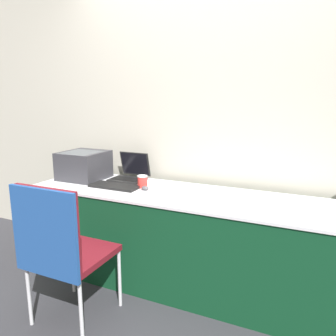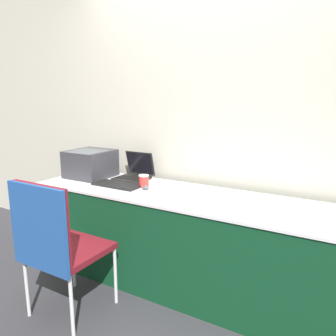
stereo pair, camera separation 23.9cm
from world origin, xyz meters
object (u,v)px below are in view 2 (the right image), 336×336
(laptop_left, at_px, (135,173))
(coffee_cup, at_px, (144,181))
(external_keyboard, at_px, (117,185))
(mouse, at_px, (145,188))
(chair, at_px, (54,238))
(printer, at_px, (90,163))

(laptop_left, height_order, coffee_cup, laptop_left)
(external_keyboard, bearing_deg, laptop_left, 94.46)
(external_keyboard, bearing_deg, coffee_cup, 24.21)
(laptop_left, bearing_deg, coffee_cup, -39.41)
(laptop_left, distance_m, mouse, 0.38)
(laptop_left, height_order, chair, laptop_left)
(chair, bearing_deg, printer, 119.32)
(mouse, bearing_deg, laptop_left, 138.75)
(printer, height_order, external_keyboard, printer)
(laptop_left, height_order, mouse, laptop_left)
(chair, bearing_deg, external_keyboard, 95.66)
(laptop_left, xyz_separation_m, chair, (0.09, -1.01, -0.21))
(mouse, height_order, chair, chair)
(printer, relative_size, chair, 0.39)
(laptop_left, relative_size, mouse, 4.79)
(coffee_cup, bearing_deg, mouse, -47.53)
(mouse, bearing_deg, coffee_cup, 132.47)
(laptop_left, bearing_deg, chair, -84.68)
(laptop_left, relative_size, chair, 0.30)
(external_keyboard, xyz_separation_m, coffee_cup, (0.21, 0.09, 0.04))
(laptop_left, relative_size, external_keyboard, 0.70)
(printer, relative_size, laptop_left, 1.30)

